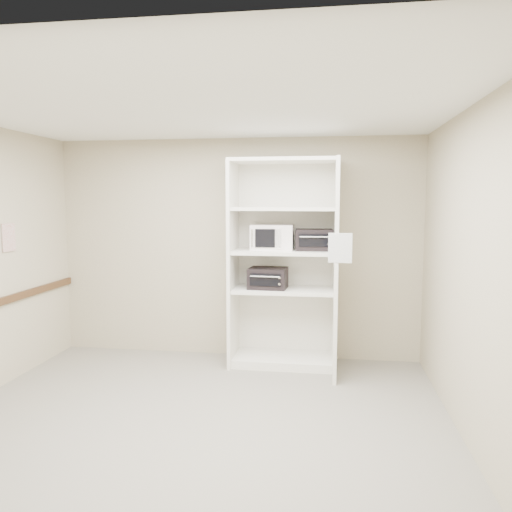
# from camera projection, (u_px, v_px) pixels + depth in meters

# --- Properties ---
(floor) EXTENTS (4.50, 4.00, 0.01)m
(floor) POSITION_uv_depth(u_px,v_px,m) (195.00, 423.00, 4.38)
(floor) COLOR slate
(floor) RESTS_ON ground
(ceiling) EXTENTS (4.50, 4.00, 0.01)m
(ceiling) POSITION_uv_depth(u_px,v_px,m) (191.00, 108.00, 4.08)
(ceiling) COLOR white
(wall_back) EXTENTS (4.50, 0.02, 2.70)m
(wall_back) POSITION_uv_depth(u_px,v_px,m) (236.00, 249.00, 6.20)
(wall_back) COLOR #B3A98D
(wall_back) RESTS_ON ground
(wall_front) EXTENTS (4.50, 0.02, 2.70)m
(wall_front) POSITION_uv_depth(u_px,v_px,m) (75.00, 332.00, 2.26)
(wall_front) COLOR #B3A98D
(wall_front) RESTS_ON ground
(wall_right) EXTENTS (0.02, 4.00, 2.70)m
(wall_right) POSITION_uv_depth(u_px,v_px,m) (472.00, 277.00, 3.91)
(wall_right) COLOR #B3A98D
(wall_right) RESTS_ON ground
(shelving_unit) EXTENTS (1.24, 0.92, 2.42)m
(shelving_unit) POSITION_uv_depth(u_px,v_px,m) (288.00, 270.00, 5.83)
(shelving_unit) COLOR white
(shelving_unit) RESTS_ON floor
(microwave) EXTENTS (0.50, 0.38, 0.29)m
(microwave) POSITION_uv_depth(u_px,v_px,m) (272.00, 237.00, 5.87)
(microwave) COLOR white
(microwave) RESTS_ON shelving_unit
(toaster_oven_upper) EXTENTS (0.44, 0.34, 0.24)m
(toaster_oven_upper) POSITION_uv_depth(u_px,v_px,m) (314.00, 240.00, 5.79)
(toaster_oven_upper) COLOR black
(toaster_oven_upper) RESTS_ON shelving_unit
(toaster_oven_lower) EXTENTS (0.46, 0.36, 0.24)m
(toaster_oven_lower) POSITION_uv_depth(u_px,v_px,m) (268.00, 278.00, 5.84)
(toaster_oven_lower) COLOR black
(toaster_oven_lower) RESTS_ON shelving_unit
(paper_sign) EXTENTS (0.24, 0.03, 0.30)m
(paper_sign) POSITION_uv_depth(u_px,v_px,m) (340.00, 248.00, 5.09)
(paper_sign) COLOR white
(paper_sign) RESTS_ON shelving_unit
(wall_poster) EXTENTS (0.01, 0.21, 0.30)m
(wall_poster) POSITION_uv_depth(u_px,v_px,m) (9.00, 237.00, 5.30)
(wall_poster) COLOR silver
(wall_poster) RESTS_ON wall_left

